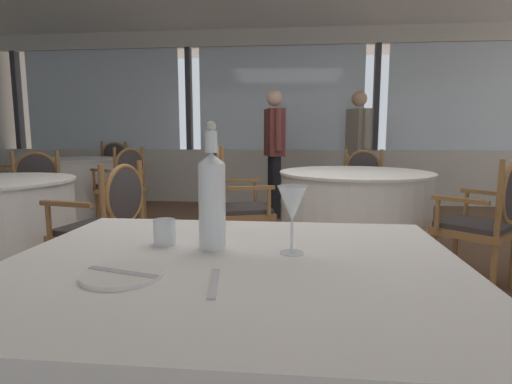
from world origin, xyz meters
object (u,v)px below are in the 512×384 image
dining_chair_1_0 (362,183)px  dining_chair_3_2 (124,179)px  dining_chair_0_2 (108,219)px  dining_chair_1_2 (490,215)px  water_tumbler (164,232)px  dining_chair_0_0 (34,191)px  water_bottle (212,198)px  diner_person_1 (358,144)px  dining_chair_3_0 (112,167)px  dining_chair_1_1 (232,197)px  diner_person_0 (274,146)px  wine_glass (292,205)px  side_plate (123,274)px

dining_chair_1_0 → dining_chair_3_2: size_ratio=0.98×
dining_chair_0_2 → dining_chair_1_2: size_ratio=0.98×
water_tumbler → dining_chair_0_0: size_ratio=0.08×
water_bottle → diner_person_1: 4.86m
water_bottle → dining_chair_0_2: size_ratio=0.39×
dining_chair_1_0 → dining_chair_3_0: (-3.71, 1.60, 0.03)m
dining_chair_0_2 → diner_person_1: bearing=-110.2°
dining_chair_1_1 → diner_person_0: (0.23, 2.09, 0.37)m
dining_chair_0_0 → dining_chair_0_2: dining_chair_0_0 is taller
dining_chair_1_1 → water_tumbler: bearing=-104.1°
diner_person_0 → dining_chair_3_0: bearing=143.6°
water_tumbler → diner_person_0: diner_person_0 is taller
wine_glass → dining_chair_1_0: 3.71m
dining_chair_1_0 → dining_chair_1_1: dining_chair_1_1 is taller
water_bottle → water_tumbler: 0.19m
dining_chair_3_2 → diner_person_0: diner_person_0 is taller
dining_chair_3_0 → dining_chair_3_2: (0.86, -1.50, -0.03)m
side_plate → dining_chair_0_0: bearing=127.3°
side_plate → dining_chair_3_0: 6.02m
dining_chair_0_2 → dining_chair_1_2: bearing=-159.7°
diner_person_0 → diner_person_1: (1.14, 0.46, 0.01)m
water_bottle → dining_chair_3_0: water_bottle is taller
side_plate → dining_chair_1_1: (-0.14, 2.44, -0.19)m
dining_chair_0_2 → diner_person_0: (0.92, 2.88, 0.41)m
dining_chair_1_0 → dining_chair_1_1: bearing=-30.2°
water_bottle → dining_chair_1_0: size_ratio=0.39×
wine_glass → dining_chair_1_1: bearing=103.4°
dining_chair_3_0 → wine_glass: bearing=29.7°
dining_chair_0_0 → dining_chair_1_2: (3.84, -0.75, -0.01)m
dining_chair_3_0 → diner_person_0: bearing=71.3°
side_plate → dining_chair_1_2: dining_chair_1_2 is taller
water_bottle → dining_chair_1_2: size_ratio=0.38×
dining_chair_3_2 → dining_chair_1_0: bearing=-151.8°
dining_chair_3_2 → dining_chair_1_1: bearing=166.5°
water_tumbler → dining_chair_1_0: bearing=72.6°
water_bottle → water_tumbler: bearing=169.3°
dining_chair_1_0 → dining_chair_0_2: bearing=-29.9°
dining_chair_1_1 → diner_person_1: 2.93m
dining_chair_1_2 → dining_chair_3_0: bearing=3.6°
water_tumbler → diner_person_0: bearing=88.9°
water_bottle → diner_person_1: size_ratio=0.21×
water_tumbler → dining_chair_1_0: size_ratio=0.08×
water_bottle → wine_glass: bearing=-7.7°
water_bottle → diner_person_1: diner_person_1 is taller
dining_chair_0_2 → diner_person_0: size_ratio=0.55×
water_tumbler → dining_chair_3_0: (-2.59, 5.15, -0.23)m
dining_chair_0_0 → dining_chair_1_1: (1.98, -0.36, 0.03)m
side_plate → diner_person_0: size_ratio=0.11×
water_bottle → dining_chair_0_2: bearing=125.3°
dining_chair_0_2 → dining_chair_1_1: bearing=-119.8°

